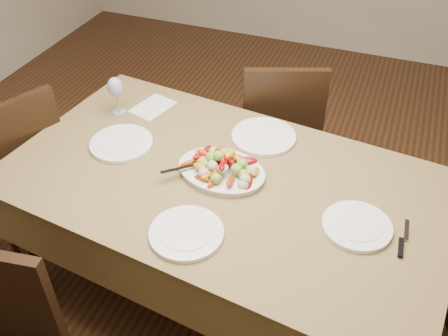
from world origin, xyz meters
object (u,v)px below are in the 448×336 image
Objects in this scene: dining_table at (224,241)px; plate_near at (186,233)px; plate_far at (264,137)px; chair_left at (14,168)px; plate_right at (357,226)px; serving_platter at (222,172)px; plate_left at (121,144)px; wine_glass at (116,95)px; chair_far at (278,128)px.

dining_table is 6.66× the size of plate_near.
dining_table is at bearing -101.15° from plate_far.
plate_right is (1.72, -0.08, 0.29)m from chair_left.
dining_table is at bearing -51.90° from serving_platter.
serving_platter reaches higher than plate_left.
wine_glass is at bearing 135.89° from plate_near.
plate_near is (-0.08, -0.68, 0.00)m from plate_far.
plate_far is 0.74m from wine_glass.
serving_platter is at bearing 128.10° from dining_table.
serving_platter reaches higher than dining_table.
plate_near reaches higher than dining_table.
chair_left reaches higher than plate_far.
plate_right is at bearing 110.11° from chair_left.
plate_far is (0.06, -0.50, 0.29)m from chair_far.
dining_table is 5.05× the size of serving_platter.
plate_far is (1.23, 0.33, 0.29)m from chair_left.
serving_platter is at bearing 114.09° from chair_left.
plate_far is at bearing 139.83° from plate_right.
plate_left is at bearing 117.50° from chair_left.
wine_glass is (-0.73, -0.05, 0.09)m from plate_far.
plate_right is at bearing -16.72° from wine_glass.
plate_left is at bearing 173.82° from dining_table.
serving_platter reaches higher than plate_far.
chair_far is at bearing 89.41° from dining_table.
plate_right is at bearing -10.53° from serving_platter.
chair_far is 3.66× the size of plate_right.
plate_left is 1.09× the size of plate_right.
plate_left and plate_far have the same top height.
chair_left is 0.71m from plate_left.
plate_right reaches higher than dining_table.
plate_left is at bearing 172.77° from plate_right.
plate_right is at bearing -7.23° from plate_left.
chair_left is at bearing 14.47° from chair_far.
serving_platter is 1.29× the size of plate_left.
chair_left is 1.31m from plate_far.
plate_near is (-0.02, -0.34, 0.39)m from dining_table.
plate_near is at bearing -97.03° from plate_far.
serving_platter is 1.41× the size of plate_right.
chair_left is at bearing -175.44° from plate_left.
plate_left is (0.65, 0.05, 0.29)m from chair_left.
chair_far is at bearing 120.99° from plate_right.
wine_glass reaches higher than plate_right.
chair_far reaches higher than plate_far.
chair_left is at bearing 163.28° from plate_near.
plate_near is 0.90m from wine_glass.
plate_left is at bearing 141.64° from plate_near.
serving_platter reaches higher than plate_near.
dining_table is 1.94× the size of chair_left.
wine_glass is (0.50, 0.28, 0.39)m from chair_left.
dining_table is 0.84m from chair_far.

